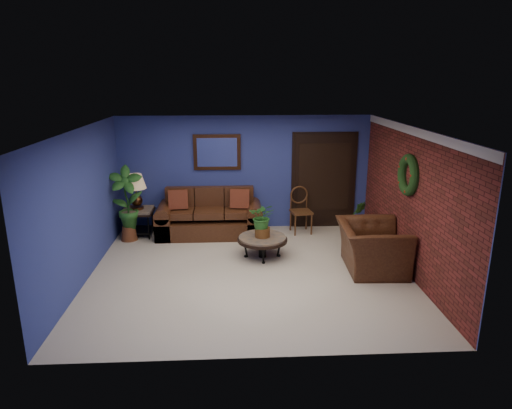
{
  "coord_description": "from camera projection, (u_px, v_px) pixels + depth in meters",
  "views": [
    {
      "loc": [
        -0.28,
        -7.33,
        3.33
      ],
      "look_at": [
        0.14,
        0.55,
        1.08
      ],
      "focal_mm": 32.0,
      "sensor_mm": 36.0,
      "label": 1
    }
  ],
  "objects": [
    {
      "name": "floor",
      "position": [
        250.0,
        272.0,
        7.97
      ],
      "size": [
        5.5,
        5.5,
        0.0
      ],
      "primitive_type": "plane",
      "color": "beige",
      "rests_on": "ground"
    },
    {
      "name": "wall_mirror",
      "position": [
        217.0,
        152.0,
        9.83
      ],
      "size": [
        1.02,
        0.06,
        0.77
      ],
      "primitive_type": "cube",
      "color": "#452612",
      "rests_on": "wall_back"
    },
    {
      "name": "closet_door",
      "position": [
        324.0,
        181.0,
        10.14
      ],
      "size": [
        1.44,
        0.06,
        2.18
      ],
      "primitive_type": "cube",
      "color": "black",
      "rests_on": "wall_back"
    },
    {
      "name": "coffee_table",
      "position": [
        262.0,
        240.0,
        8.57
      ],
      "size": [
        0.94,
        0.94,
        0.4
      ],
      "rotation": [
        0.0,
        0.0,
        -0.2
      ],
      "color": "#4C4643",
      "rests_on": "ground"
    },
    {
      "name": "ceiling",
      "position": [
        249.0,
        129.0,
        7.28
      ],
      "size": [
        5.5,
        5.0,
        0.02
      ],
      "primitive_type": "cube",
      "color": "white",
      "rests_on": "wall_back"
    },
    {
      "name": "crown_molding",
      "position": [
        415.0,
        132.0,
        7.44
      ],
      "size": [
        0.03,
        5.0,
        0.14
      ],
      "primitive_type": "cube",
      "color": "white",
      "rests_on": "wall_right_brick"
    },
    {
      "name": "floor_plant",
      "position": [
        357.0,
        218.0,
        9.67
      ],
      "size": [
        0.36,
        0.29,
        0.78
      ],
      "color": "brown",
      "rests_on": "ground"
    },
    {
      "name": "end_table",
      "position": [
        138.0,
        215.0,
        9.69
      ],
      "size": [
        0.65,
        0.65,
        0.59
      ],
      "color": "#4C4643",
      "rests_on": "ground"
    },
    {
      "name": "sofa",
      "position": [
        210.0,
        219.0,
        9.84
      ],
      "size": [
        2.23,
        0.96,
        1.0
      ],
      "color": "#4C2B15",
      "rests_on": "ground"
    },
    {
      "name": "side_chair",
      "position": [
        300.0,
        207.0,
        9.91
      ],
      "size": [
        0.49,
        0.49,
        1.0
      ],
      "rotation": [
        0.0,
        0.0,
        0.15
      ],
      "color": "#583519",
      "rests_on": "ground"
    },
    {
      "name": "wall_back",
      "position": [
        245.0,
        173.0,
        10.03
      ],
      "size": [
        5.5,
        0.04,
        2.5
      ],
      "primitive_type": "cube",
      "color": "navy",
      "rests_on": "ground"
    },
    {
      "name": "wreath",
      "position": [
        408.0,
        175.0,
        7.69
      ],
      "size": [
        0.16,
        0.72,
        0.72
      ],
      "primitive_type": "torus",
      "rotation": [
        0.0,
        1.57,
        0.0
      ],
      "color": "black",
      "rests_on": "wall_right_brick"
    },
    {
      "name": "wall_right_brick",
      "position": [
        411.0,
        201.0,
        7.77
      ],
      "size": [
        0.04,
        5.0,
        2.5
      ],
      "primitive_type": "cube",
      "color": "maroon",
      "rests_on": "ground"
    },
    {
      "name": "wall_left",
      "position": [
        82.0,
        206.0,
        7.48
      ],
      "size": [
        0.04,
        5.0,
        2.5
      ],
      "primitive_type": "cube",
      "color": "navy",
      "rests_on": "ground"
    },
    {
      "name": "armchair",
      "position": [
        372.0,
        247.0,
        8.01
      ],
      "size": [
        1.17,
        1.32,
        0.83
      ],
      "primitive_type": "imported",
      "rotation": [
        0.0,
        0.0,
        1.52
      ],
      "color": "#4C2B15",
      "rests_on": "ground"
    },
    {
      "name": "table_lamp",
      "position": [
        136.0,
        187.0,
        9.53
      ],
      "size": [
        0.44,
        0.44,
        0.73
      ],
      "color": "#452612",
      "rests_on": "end_table"
    },
    {
      "name": "coffee_plant",
      "position": [
        262.0,
        218.0,
        8.45
      ],
      "size": [
        0.55,
        0.5,
        0.66
      ],
      "color": "brown",
      "rests_on": "coffee_table"
    },
    {
      "name": "tall_plant",
      "position": [
        126.0,
        201.0,
        9.31
      ],
      "size": [
        0.77,
        0.59,
        1.56
      ],
      "color": "brown",
      "rests_on": "ground"
    }
  ]
}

